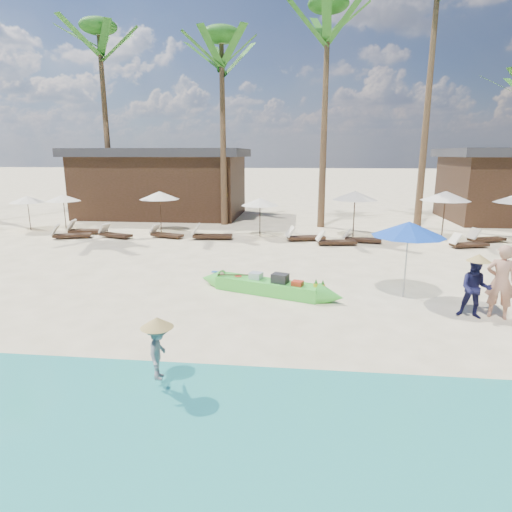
# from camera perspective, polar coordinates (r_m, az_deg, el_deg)

# --- Properties ---
(ground) EXTENTS (240.00, 240.00, 0.00)m
(ground) POSITION_cam_1_polar(r_m,az_deg,el_deg) (10.69, -0.25, -8.25)
(ground) COLOR #FEE9BC
(ground) RESTS_ON ground
(wet_sand_strip) EXTENTS (240.00, 4.50, 0.01)m
(wet_sand_strip) POSITION_cam_1_polar(r_m,az_deg,el_deg) (6.37, -5.89, -24.91)
(wet_sand_strip) COLOR tan
(wet_sand_strip) RESTS_ON ground
(green_canoe) EXTENTS (4.83, 1.99, 0.64)m
(green_canoe) POSITION_cam_1_polar(r_m,az_deg,el_deg) (12.44, 1.54, -4.06)
(green_canoe) COLOR #46D240
(green_canoe) RESTS_ON ground
(tourist) EXTENTS (0.79, 0.66, 1.85)m
(tourist) POSITION_cam_1_polar(r_m,az_deg,el_deg) (12.01, 29.84, -2.99)
(tourist) COLOR tan
(tourist) RESTS_ON ground
(vendor_green) EXTENTS (0.87, 0.77, 1.50)m
(vendor_green) POSITION_cam_1_polar(r_m,az_deg,el_deg) (11.77, 27.18, -3.88)
(vendor_green) COLOR #141539
(vendor_green) RESTS_ON ground
(vendor_yellow) EXTENTS (0.44, 0.68, 1.00)m
(vendor_yellow) POSITION_cam_1_polar(r_m,az_deg,el_deg) (7.62, -12.87, -12.30)
(vendor_yellow) COLOR gray
(vendor_yellow) RESTS_ON ground
(blue_umbrella) EXTENTS (2.01, 2.01, 2.16)m
(blue_umbrella) POSITION_cam_1_polar(r_m,az_deg,el_deg) (12.46, 19.69, 3.41)
(blue_umbrella) COLOR #99999E
(blue_umbrella) RESTS_ON ground
(resort_parasol_2) EXTENTS (1.78, 1.78, 1.83)m
(resort_parasol_2) POSITION_cam_1_polar(r_m,az_deg,el_deg) (25.62, -28.21, 6.69)
(resort_parasol_2) COLOR #371F16
(resort_parasol_2) RESTS_ON ground
(resort_parasol_3) EXTENTS (1.80, 1.80, 1.85)m
(resort_parasol_3) POSITION_cam_1_polar(r_m,az_deg,el_deg) (25.43, -24.33, 7.08)
(resort_parasol_3) COLOR #371F16
(resort_parasol_3) RESTS_ON ground
(lounger_3_left) EXTENTS (1.99, 0.89, 0.65)m
(lounger_3_left) POSITION_cam_1_polar(r_m,az_deg,el_deg) (23.37, -21.82, 3.25)
(lounger_3_left) COLOR #371F16
(lounger_3_left) RESTS_ON ground
(lounger_3_right) EXTENTS (1.89, 1.07, 0.61)m
(lounger_3_right) POSITION_cam_1_polar(r_m,az_deg,el_deg) (22.45, -23.63, 2.67)
(lounger_3_right) COLOR #371F16
(lounger_3_right) RESTS_ON ground
(resort_parasol_4) EXTENTS (2.04, 2.04, 2.10)m
(resort_parasol_4) POSITION_cam_1_polar(r_m,az_deg,el_deg) (22.69, -12.74, 7.89)
(resort_parasol_4) COLOR #371F16
(resort_parasol_4) RESTS_ON ground
(lounger_4_left) EXTENTS (1.81, 1.08, 0.59)m
(lounger_4_left) POSITION_cam_1_polar(r_m,az_deg,el_deg) (21.87, -18.41, 2.84)
(lounger_4_left) COLOR #371F16
(lounger_4_left) RESTS_ON ground
(lounger_4_right) EXTENTS (1.77, 1.01, 0.57)m
(lounger_4_right) POSITION_cam_1_polar(r_m,az_deg,el_deg) (21.24, -12.06, 2.92)
(lounger_4_right) COLOR #371F16
(lounger_4_right) RESTS_ON ground
(resort_parasol_5) EXTENTS (1.84, 1.84, 1.89)m
(resort_parasol_5) POSITION_cam_1_polar(r_m,az_deg,el_deg) (20.87, 0.53, 7.24)
(resort_parasol_5) COLOR #371F16
(resort_parasol_5) RESTS_ON ground
(lounger_5_left) EXTENTS (1.98, 0.73, 0.66)m
(lounger_5_left) POSITION_cam_1_polar(r_m,az_deg,el_deg) (20.48, -6.20, 2.84)
(lounger_5_left) COLOR #371F16
(lounger_5_left) RESTS_ON ground
(resort_parasol_6) EXTENTS (2.19, 2.19, 2.25)m
(resort_parasol_6) POSITION_cam_1_polar(r_m,az_deg,el_deg) (21.19, 13.07, 7.87)
(resort_parasol_6) COLOR #371F16
(resort_parasol_6) RESTS_ON ground
(lounger_6_left) EXTENTS (1.92, 1.00, 0.62)m
(lounger_6_left) POSITION_cam_1_polar(r_m,az_deg,el_deg) (20.12, 6.34, 2.61)
(lounger_6_left) COLOR #371F16
(lounger_6_left) RESTS_ON ground
(lounger_6_right) EXTENTS (1.84, 0.77, 0.61)m
(lounger_6_right) POSITION_cam_1_polar(r_m,az_deg,el_deg) (19.34, 10.36, 2.02)
(lounger_6_right) COLOR #371F16
(lounger_6_right) RESTS_ON ground
(resort_parasol_7) EXTENTS (2.23, 2.23, 2.30)m
(resort_parasol_7) POSITION_cam_1_polar(r_m,az_deg,el_deg) (21.79, 23.97, 7.33)
(resort_parasol_7) COLOR #371F16
(resort_parasol_7) RESTS_ON ground
(lounger_7_left) EXTENTS (1.77, 0.78, 0.58)m
(lounger_7_left) POSITION_cam_1_polar(r_m,az_deg,el_deg) (20.15, 13.71, 2.29)
(lounger_7_left) COLOR #371F16
(lounger_7_left) RESTS_ON ground
(lounger_7_right) EXTENTS (1.76, 0.93, 0.57)m
(lounger_7_right) POSITION_cam_1_polar(r_m,az_deg,el_deg) (20.63, 26.29, 1.51)
(lounger_7_right) COLOR #371F16
(lounger_7_right) RESTS_ON ground
(lounger_8_left) EXTENTS (1.85, 1.11, 0.60)m
(lounger_8_left) POSITION_cam_1_polar(r_m,az_deg,el_deg) (22.24, 28.16, 2.11)
(lounger_8_left) COLOR #371F16
(lounger_8_left) RESTS_ON ground
(palm_2) EXTENTS (2.08, 2.08, 11.33)m
(palm_2) POSITION_cam_1_polar(r_m,az_deg,el_deg) (28.00, -19.99, 23.43)
(palm_2) COLOR brown
(palm_2) RESTS_ON ground
(palm_3) EXTENTS (2.08, 2.08, 10.52)m
(palm_3) POSITION_cam_1_polar(r_m,az_deg,el_deg) (24.99, -4.59, 24.03)
(palm_3) COLOR brown
(palm_3) RESTS_ON ground
(palm_4) EXTENTS (2.08, 2.08, 11.70)m
(palm_4) POSITION_cam_1_polar(r_m,az_deg,el_deg) (24.53, 9.46, 26.19)
(palm_4) COLOR brown
(palm_4) RESTS_ON ground
(palm_5) EXTENTS (2.08, 2.08, 13.60)m
(palm_5) POSITION_cam_1_polar(r_m,az_deg,el_deg) (25.99, 22.84, 27.77)
(palm_5) COLOR brown
(palm_5) RESTS_ON ground
(pavilion_west) EXTENTS (10.80, 6.60, 4.30)m
(pavilion_west) POSITION_cam_1_polar(r_m,az_deg,el_deg) (28.91, -12.33, 9.61)
(pavilion_west) COLOR #371F16
(pavilion_west) RESTS_ON ground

